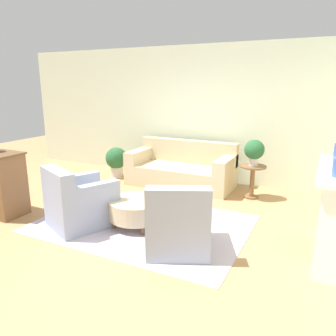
{
  "coord_description": "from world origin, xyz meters",
  "views": [
    {
      "loc": [
        2.33,
        -3.86,
        2.01
      ],
      "look_at": [
        0.15,
        0.55,
        0.75
      ],
      "focal_mm": 35.0,
      "sensor_mm": 36.0,
      "label": 1
    }
  ],
  "objects_px": {
    "couch": "(182,170)",
    "side_table": "(252,176)",
    "armchair_left": "(79,203)",
    "potted_plant_floor": "(116,160)",
    "potted_plant_on_side_table": "(254,150)",
    "armchair_right": "(178,223)",
    "ottoman_table": "(137,209)"
  },
  "relations": [
    {
      "from": "couch",
      "to": "side_table",
      "type": "bearing_deg",
      "value": -6.68
    },
    {
      "from": "armchair_left",
      "to": "ottoman_table",
      "type": "distance_m",
      "value": 0.84
    },
    {
      "from": "armchair_left",
      "to": "side_table",
      "type": "relative_size",
      "value": 1.8
    },
    {
      "from": "side_table",
      "to": "potted_plant_floor",
      "type": "xyz_separation_m",
      "value": [
        -3.02,
        0.08,
        -0.02
      ]
    },
    {
      "from": "armchair_left",
      "to": "armchair_right",
      "type": "xyz_separation_m",
      "value": [
        1.57,
        0.0,
        0.0
      ]
    },
    {
      "from": "couch",
      "to": "armchair_left",
      "type": "distance_m",
      "value": 2.57
    },
    {
      "from": "armchair_left",
      "to": "potted_plant_floor",
      "type": "bearing_deg",
      "value": 113.26
    },
    {
      "from": "couch",
      "to": "armchair_right",
      "type": "xyz_separation_m",
      "value": [
        1.07,
        -2.52,
        0.03
      ]
    },
    {
      "from": "side_table",
      "to": "potted_plant_on_side_table",
      "type": "relative_size",
      "value": 1.28
    },
    {
      "from": "potted_plant_on_side_table",
      "to": "potted_plant_floor",
      "type": "height_order",
      "value": "potted_plant_on_side_table"
    },
    {
      "from": "potted_plant_on_side_table",
      "to": "couch",
      "type": "bearing_deg",
      "value": 173.32
    },
    {
      "from": "armchair_right",
      "to": "ottoman_table",
      "type": "distance_m",
      "value": 0.92
    },
    {
      "from": "couch",
      "to": "armchair_right",
      "type": "height_order",
      "value": "armchair_right"
    },
    {
      "from": "ottoman_table",
      "to": "side_table",
      "type": "distance_m",
      "value": 2.33
    },
    {
      "from": "side_table",
      "to": "armchair_left",
      "type": "bearing_deg",
      "value": -129.99
    },
    {
      "from": "armchair_left",
      "to": "ottoman_table",
      "type": "height_order",
      "value": "armchair_left"
    },
    {
      "from": "armchair_left",
      "to": "potted_plant_on_side_table",
      "type": "bearing_deg",
      "value": 50.01
    },
    {
      "from": "side_table",
      "to": "potted_plant_on_side_table",
      "type": "bearing_deg",
      "value": 180.0
    },
    {
      "from": "armchair_left",
      "to": "side_table",
      "type": "xyz_separation_m",
      "value": [
        1.97,
        2.35,
        0.06
      ]
    },
    {
      "from": "couch",
      "to": "ottoman_table",
      "type": "relative_size",
      "value": 2.62
    },
    {
      "from": "armchair_left",
      "to": "armchair_right",
      "type": "height_order",
      "value": "same"
    },
    {
      "from": "couch",
      "to": "armchair_left",
      "type": "relative_size",
      "value": 1.94
    },
    {
      "from": "armchair_right",
      "to": "couch",
      "type": "bearing_deg",
      "value": 113.01
    },
    {
      "from": "ottoman_table",
      "to": "armchair_right",
      "type": "bearing_deg",
      "value": -24.62
    },
    {
      "from": "armchair_left",
      "to": "potted_plant_on_side_table",
      "type": "xyz_separation_m",
      "value": [
        1.97,
        2.35,
        0.53
      ]
    },
    {
      "from": "ottoman_table",
      "to": "side_table",
      "type": "xyz_separation_m",
      "value": [
        1.23,
        1.97,
        0.14
      ]
    },
    {
      "from": "armchair_right",
      "to": "potted_plant_on_side_table",
      "type": "xyz_separation_m",
      "value": [
        0.4,
        2.35,
        0.53
      ]
    },
    {
      "from": "potted_plant_on_side_table",
      "to": "armchair_left",
      "type": "bearing_deg",
      "value": -129.99
    },
    {
      "from": "side_table",
      "to": "potted_plant_floor",
      "type": "distance_m",
      "value": 3.02
    },
    {
      "from": "potted_plant_on_side_table",
      "to": "armchair_right",
      "type": "bearing_deg",
      "value": -99.63
    },
    {
      "from": "armchair_left",
      "to": "side_table",
      "type": "bearing_deg",
      "value": 50.01
    },
    {
      "from": "armchair_left",
      "to": "potted_plant_on_side_table",
      "type": "relative_size",
      "value": 2.31
    }
  ]
}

